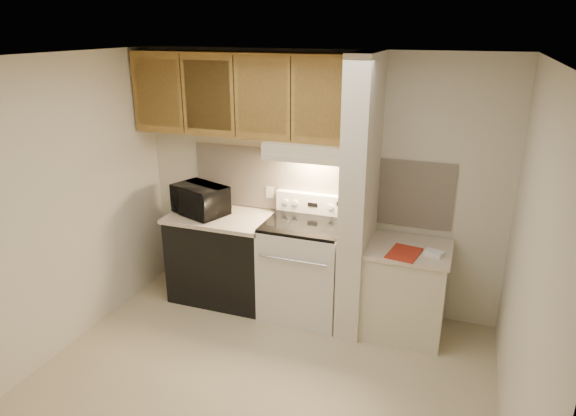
% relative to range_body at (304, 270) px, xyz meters
% --- Properties ---
extents(floor, '(3.60, 3.60, 0.00)m').
position_rel_range_body_xyz_m(floor, '(0.00, -1.16, -0.46)').
color(floor, '#C2B490').
rests_on(floor, ground).
extents(ceiling, '(3.60, 3.60, 0.00)m').
position_rel_range_body_xyz_m(ceiling, '(0.00, -1.16, 2.04)').
color(ceiling, white).
rests_on(ceiling, wall_back).
extents(wall_back, '(3.60, 2.50, 0.02)m').
position_rel_range_body_xyz_m(wall_back, '(0.00, 0.34, 0.79)').
color(wall_back, beige).
rests_on(wall_back, floor).
extents(wall_left, '(0.02, 3.00, 2.50)m').
position_rel_range_body_xyz_m(wall_left, '(-1.80, -1.16, 0.79)').
color(wall_left, beige).
rests_on(wall_left, floor).
extents(wall_right, '(0.02, 3.00, 2.50)m').
position_rel_range_body_xyz_m(wall_right, '(1.80, -1.16, 0.79)').
color(wall_right, beige).
rests_on(wall_right, floor).
extents(backsplash, '(2.60, 0.02, 0.63)m').
position_rel_range_body_xyz_m(backsplash, '(0.00, 0.33, 0.78)').
color(backsplash, beige).
rests_on(backsplash, wall_back).
extents(range_body, '(0.76, 0.65, 0.92)m').
position_rel_range_body_xyz_m(range_body, '(0.00, 0.00, 0.00)').
color(range_body, silver).
rests_on(range_body, floor).
extents(oven_window, '(0.50, 0.01, 0.30)m').
position_rel_range_body_xyz_m(oven_window, '(0.00, -0.32, 0.04)').
color(oven_window, black).
rests_on(oven_window, range_body).
extents(oven_handle, '(0.65, 0.02, 0.02)m').
position_rel_range_body_xyz_m(oven_handle, '(0.00, -0.35, 0.26)').
color(oven_handle, silver).
rests_on(oven_handle, range_body).
extents(cooktop, '(0.74, 0.64, 0.03)m').
position_rel_range_body_xyz_m(cooktop, '(0.00, 0.00, 0.48)').
color(cooktop, black).
rests_on(cooktop, range_body).
extents(range_backguard, '(0.76, 0.08, 0.20)m').
position_rel_range_body_xyz_m(range_backguard, '(0.00, 0.28, 0.59)').
color(range_backguard, silver).
rests_on(range_backguard, range_body).
extents(range_display, '(0.10, 0.01, 0.04)m').
position_rel_range_body_xyz_m(range_display, '(0.00, 0.24, 0.59)').
color(range_display, black).
rests_on(range_display, range_backguard).
extents(range_knob_left_outer, '(0.05, 0.02, 0.05)m').
position_rel_range_body_xyz_m(range_knob_left_outer, '(-0.28, 0.24, 0.59)').
color(range_knob_left_outer, silver).
rests_on(range_knob_left_outer, range_backguard).
extents(range_knob_left_inner, '(0.05, 0.02, 0.05)m').
position_rel_range_body_xyz_m(range_knob_left_inner, '(-0.18, 0.24, 0.59)').
color(range_knob_left_inner, silver).
rests_on(range_knob_left_inner, range_backguard).
extents(range_knob_right_inner, '(0.05, 0.02, 0.05)m').
position_rel_range_body_xyz_m(range_knob_right_inner, '(0.18, 0.24, 0.59)').
color(range_knob_right_inner, silver).
rests_on(range_knob_right_inner, range_backguard).
extents(range_knob_right_outer, '(0.05, 0.02, 0.05)m').
position_rel_range_body_xyz_m(range_knob_right_outer, '(0.28, 0.24, 0.59)').
color(range_knob_right_outer, silver).
rests_on(range_knob_right_outer, range_backguard).
extents(dishwasher_front, '(1.00, 0.63, 0.87)m').
position_rel_range_body_xyz_m(dishwasher_front, '(-0.88, 0.01, -0.03)').
color(dishwasher_front, black).
rests_on(dishwasher_front, floor).
extents(left_countertop, '(1.04, 0.67, 0.04)m').
position_rel_range_body_xyz_m(left_countertop, '(-0.88, 0.01, 0.43)').
color(left_countertop, beige).
rests_on(left_countertop, dishwasher_front).
extents(spoon_rest, '(0.21, 0.12, 0.01)m').
position_rel_range_body_xyz_m(spoon_rest, '(-0.97, 0.21, 0.46)').
color(spoon_rest, black).
rests_on(spoon_rest, left_countertop).
extents(teal_jar, '(0.10, 0.10, 0.11)m').
position_rel_range_body_xyz_m(teal_jar, '(-1.23, 0.23, 0.50)').
color(teal_jar, '#216F6D').
rests_on(teal_jar, left_countertop).
extents(outlet, '(0.08, 0.01, 0.12)m').
position_rel_range_body_xyz_m(outlet, '(-0.48, 0.32, 0.64)').
color(outlet, beige).
rests_on(outlet, backsplash).
extents(microwave, '(0.62, 0.52, 0.29)m').
position_rel_range_body_xyz_m(microwave, '(-1.10, -0.01, 0.60)').
color(microwave, black).
rests_on(microwave, left_countertop).
extents(partition_pillar, '(0.22, 0.70, 2.50)m').
position_rel_range_body_xyz_m(partition_pillar, '(0.51, -0.01, 0.79)').
color(partition_pillar, beige).
rests_on(partition_pillar, floor).
extents(pillar_trim, '(0.01, 0.70, 0.04)m').
position_rel_range_body_xyz_m(pillar_trim, '(0.39, -0.01, 0.84)').
color(pillar_trim, olive).
rests_on(pillar_trim, partition_pillar).
extents(knife_strip, '(0.02, 0.42, 0.04)m').
position_rel_range_body_xyz_m(knife_strip, '(0.39, -0.06, 0.86)').
color(knife_strip, black).
rests_on(knife_strip, partition_pillar).
extents(knife_blade_a, '(0.01, 0.03, 0.16)m').
position_rel_range_body_xyz_m(knife_blade_a, '(0.38, -0.22, 0.76)').
color(knife_blade_a, silver).
rests_on(knife_blade_a, knife_strip).
extents(knife_handle_a, '(0.02, 0.02, 0.10)m').
position_rel_range_body_xyz_m(knife_handle_a, '(0.38, -0.21, 0.91)').
color(knife_handle_a, black).
rests_on(knife_handle_a, knife_strip).
extents(knife_blade_b, '(0.01, 0.04, 0.18)m').
position_rel_range_body_xyz_m(knife_blade_b, '(0.38, -0.12, 0.75)').
color(knife_blade_b, silver).
rests_on(knife_blade_b, knife_strip).
extents(knife_handle_b, '(0.02, 0.02, 0.10)m').
position_rel_range_body_xyz_m(knife_handle_b, '(0.38, -0.14, 0.91)').
color(knife_handle_b, black).
rests_on(knife_handle_b, knife_strip).
extents(knife_blade_c, '(0.01, 0.04, 0.20)m').
position_rel_range_body_xyz_m(knife_blade_c, '(0.38, -0.05, 0.74)').
color(knife_blade_c, silver).
rests_on(knife_blade_c, knife_strip).
extents(knife_handle_c, '(0.02, 0.02, 0.10)m').
position_rel_range_body_xyz_m(knife_handle_c, '(0.38, -0.06, 0.91)').
color(knife_handle_c, black).
rests_on(knife_handle_c, knife_strip).
extents(knife_blade_d, '(0.01, 0.04, 0.16)m').
position_rel_range_body_xyz_m(knife_blade_d, '(0.38, 0.03, 0.76)').
color(knife_blade_d, silver).
rests_on(knife_blade_d, knife_strip).
extents(knife_handle_d, '(0.02, 0.02, 0.10)m').
position_rel_range_body_xyz_m(knife_handle_d, '(0.38, 0.04, 0.91)').
color(knife_handle_d, black).
rests_on(knife_handle_d, knife_strip).
extents(knife_blade_e, '(0.01, 0.04, 0.18)m').
position_rel_range_body_xyz_m(knife_blade_e, '(0.38, 0.12, 0.75)').
color(knife_blade_e, silver).
rests_on(knife_blade_e, knife_strip).
extents(knife_handle_e, '(0.02, 0.02, 0.10)m').
position_rel_range_body_xyz_m(knife_handle_e, '(0.38, 0.11, 0.91)').
color(knife_handle_e, black).
rests_on(knife_handle_e, knife_strip).
extents(oven_mitt, '(0.03, 0.11, 0.27)m').
position_rel_range_body_xyz_m(oven_mitt, '(0.38, 0.17, 0.76)').
color(oven_mitt, gray).
rests_on(oven_mitt, partition_pillar).
extents(right_cab_base, '(0.70, 0.60, 0.81)m').
position_rel_range_body_xyz_m(right_cab_base, '(0.97, -0.01, -0.06)').
color(right_cab_base, beige).
rests_on(right_cab_base, floor).
extents(right_countertop, '(0.74, 0.64, 0.04)m').
position_rel_range_body_xyz_m(right_countertop, '(0.97, -0.01, 0.37)').
color(right_countertop, beige).
rests_on(right_countertop, right_cab_base).
extents(red_folder, '(0.30, 0.37, 0.01)m').
position_rel_range_body_xyz_m(red_folder, '(0.95, -0.16, 0.40)').
color(red_folder, '#A82716').
rests_on(red_folder, right_countertop).
extents(white_box, '(0.18, 0.14, 0.04)m').
position_rel_range_body_xyz_m(white_box, '(1.19, -0.11, 0.41)').
color(white_box, white).
rests_on(white_box, right_countertop).
extents(range_hood, '(0.78, 0.44, 0.15)m').
position_rel_range_body_xyz_m(range_hood, '(0.00, 0.12, 1.17)').
color(range_hood, beige).
rests_on(range_hood, upper_cabinets).
extents(hood_lip, '(0.78, 0.04, 0.06)m').
position_rel_range_body_xyz_m(hood_lip, '(0.00, -0.08, 1.12)').
color(hood_lip, beige).
rests_on(hood_lip, range_hood).
extents(upper_cabinets, '(2.18, 0.33, 0.77)m').
position_rel_range_body_xyz_m(upper_cabinets, '(-0.69, 0.17, 1.62)').
color(upper_cabinets, olive).
rests_on(upper_cabinets, wall_back).
extents(cab_door_a, '(0.46, 0.01, 0.63)m').
position_rel_range_body_xyz_m(cab_door_a, '(-1.51, 0.01, 1.62)').
color(cab_door_a, olive).
rests_on(cab_door_a, upper_cabinets).
extents(cab_gap_a, '(0.01, 0.01, 0.73)m').
position_rel_range_body_xyz_m(cab_gap_a, '(-1.23, 0.01, 1.62)').
color(cab_gap_a, black).
rests_on(cab_gap_a, upper_cabinets).
extents(cab_door_b, '(0.46, 0.01, 0.63)m').
position_rel_range_body_xyz_m(cab_door_b, '(-0.96, 0.01, 1.62)').
color(cab_door_b, olive).
rests_on(cab_door_b, upper_cabinets).
extents(cab_gap_b, '(0.01, 0.01, 0.73)m').
position_rel_range_body_xyz_m(cab_gap_b, '(-0.69, 0.01, 1.62)').
color(cab_gap_b, black).
rests_on(cab_gap_b, upper_cabinets).
extents(cab_door_c, '(0.46, 0.01, 0.63)m').
position_rel_range_body_xyz_m(cab_door_c, '(-0.42, 0.01, 1.62)').
color(cab_door_c, olive).
rests_on(cab_door_c, upper_cabinets).
extents(cab_gap_c, '(0.01, 0.01, 0.73)m').
position_rel_range_body_xyz_m(cab_gap_c, '(-0.14, 0.01, 1.62)').
color(cab_gap_c, black).
rests_on(cab_gap_c, upper_cabinets).
extents(cab_door_d, '(0.46, 0.01, 0.63)m').
position_rel_range_body_xyz_m(cab_door_d, '(0.13, 0.01, 1.62)').
color(cab_door_d, olive).
rests_on(cab_door_d, upper_cabinets).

